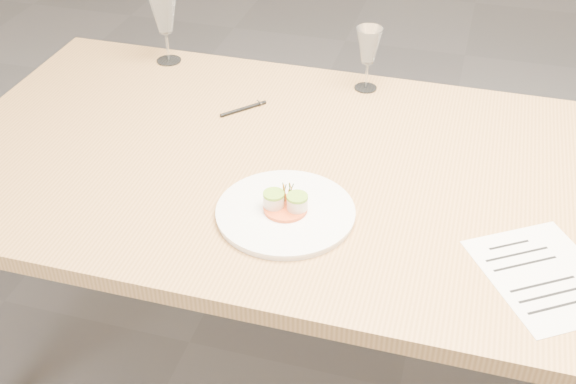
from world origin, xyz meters
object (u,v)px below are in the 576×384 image
(dining_table, at_px, (426,206))
(wine_glass_0, at_px, (164,15))
(ballpoint_pen, at_px, (244,109))
(wine_glass_1, at_px, (368,47))
(dinner_plate, at_px, (286,211))
(recipe_sheet, at_px, (545,275))

(dining_table, distance_m, wine_glass_0, 0.96)
(ballpoint_pen, distance_m, wine_glass_0, 0.41)
(ballpoint_pen, bearing_deg, wine_glass_1, -12.47)
(ballpoint_pen, relative_size, wine_glass_1, 0.61)
(dinner_plate, height_order, wine_glass_0, wine_glass_0)
(dinner_plate, height_order, recipe_sheet, dinner_plate)
(recipe_sheet, xyz_separation_m, ballpoint_pen, (-0.78, 0.46, 0.00))
(recipe_sheet, bearing_deg, wine_glass_1, 93.07)
(dining_table, xyz_separation_m, dinner_plate, (-0.29, -0.21, 0.08))
(dinner_plate, relative_size, wine_glass_1, 1.68)
(wine_glass_1, bearing_deg, recipe_sheet, -53.79)
(dinner_plate, distance_m, wine_glass_0, 0.85)
(wine_glass_0, bearing_deg, wine_glass_1, -0.81)
(recipe_sheet, bearing_deg, dining_table, 102.33)
(recipe_sheet, height_order, wine_glass_0, wine_glass_0)
(ballpoint_pen, relative_size, wine_glass_0, 0.52)
(wine_glass_0, xyz_separation_m, wine_glass_1, (0.61, -0.01, -0.02))
(recipe_sheet, relative_size, wine_glass_0, 1.72)
(recipe_sheet, xyz_separation_m, wine_glass_0, (-1.10, 0.68, 0.15))
(wine_glass_1, bearing_deg, dinner_plate, -95.26)
(dinner_plate, distance_m, ballpoint_pen, 0.48)
(recipe_sheet, bearing_deg, dinner_plate, 142.21)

